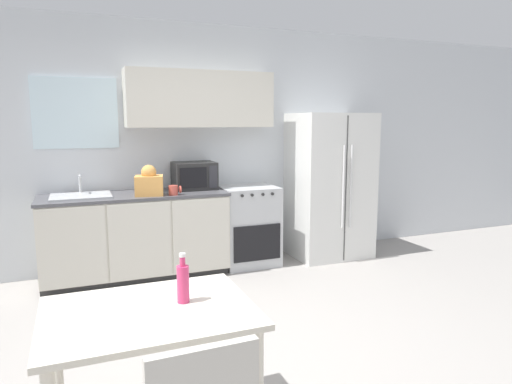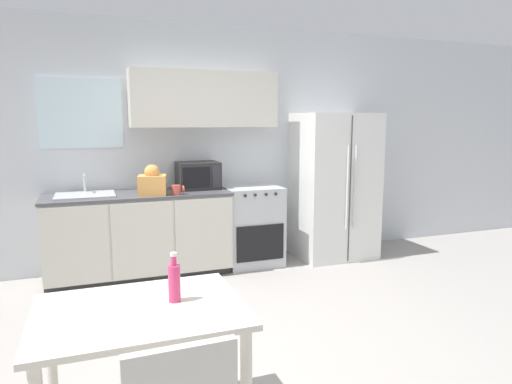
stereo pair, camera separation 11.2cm
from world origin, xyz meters
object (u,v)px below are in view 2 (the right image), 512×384
object	(u,v)px
refrigerator	(334,186)
dining_table	(141,331)
drink_bottle	(174,282)
coffee_mug	(177,190)
microwave	(198,175)
oven_range	(251,225)

from	to	relation	value
refrigerator	dining_table	distance (m)	3.65
drink_bottle	coffee_mug	bearing A→B (deg)	79.26
microwave	refrigerator	bearing A→B (deg)	-4.90
refrigerator	coffee_mug	world-z (taller)	refrigerator
drink_bottle	oven_range	bearing A→B (deg)	62.95
coffee_mug	dining_table	size ratio (longest dim) A/B	0.13
dining_table	drink_bottle	xyz separation A→B (m)	(0.18, 0.03, 0.22)
oven_range	coffee_mug	bearing A→B (deg)	-164.76
oven_range	refrigerator	world-z (taller)	refrigerator
oven_range	drink_bottle	world-z (taller)	drink_bottle
refrigerator	drink_bottle	distance (m)	3.49
coffee_mug	dining_table	distance (m)	2.50
coffee_mug	drink_bottle	distance (m)	2.42
oven_range	coffee_mug	world-z (taller)	coffee_mug
oven_range	drink_bottle	bearing A→B (deg)	-117.05
oven_range	microwave	size ratio (longest dim) A/B	2.00
microwave	dining_table	world-z (taller)	microwave
refrigerator	dining_table	xyz separation A→B (m)	(-2.55, -2.59, -0.25)
oven_range	dining_table	size ratio (longest dim) A/B	0.90
oven_range	dining_table	xyz separation A→B (m)	(-1.51, -2.64, 0.16)
oven_range	drink_bottle	distance (m)	2.96
drink_bottle	microwave	bearing A→B (deg)	74.60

